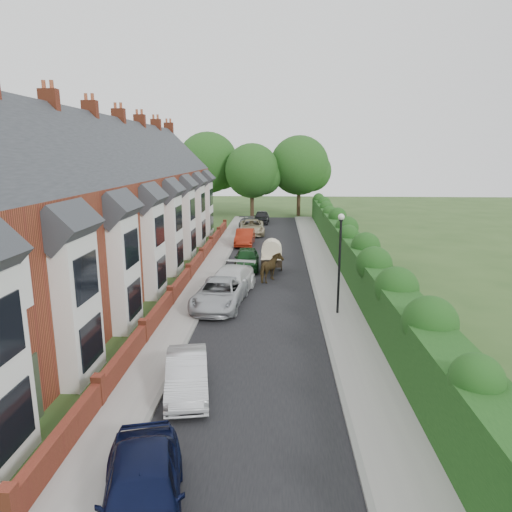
% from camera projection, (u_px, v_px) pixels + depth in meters
% --- Properties ---
extents(ground, '(140.00, 140.00, 0.00)m').
position_uv_depth(ground, '(269.00, 346.00, 19.37)').
color(ground, '#2D4C1E').
rests_on(ground, ground).
extents(road, '(6.00, 58.00, 0.02)m').
position_uv_depth(road, '(265.00, 277.00, 30.11)').
color(road, black).
rests_on(road, ground).
extents(pavement_hedge_side, '(2.20, 58.00, 0.12)m').
position_uv_depth(pavement_hedge_side, '(327.00, 277.00, 29.90)').
color(pavement_hedge_side, gray).
rests_on(pavement_hedge_side, ground).
extents(pavement_house_side, '(1.70, 58.00, 0.12)m').
position_uv_depth(pavement_house_side, '(207.00, 276.00, 30.28)').
color(pavement_house_side, gray).
rests_on(pavement_house_side, ground).
extents(kerb_hedge_side, '(0.18, 58.00, 0.13)m').
position_uv_depth(kerb_hedge_side, '(311.00, 277.00, 29.95)').
color(kerb_hedge_side, gray).
rests_on(kerb_hedge_side, ground).
extents(kerb_house_side, '(0.18, 58.00, 0.13)m').
position_uv_depth(kerb_house_side, '(219.00, 276.00, 30.24)').
color(kerb_house_side, gray).
rests_on(kerb_house_side, ground).
extents(hedge, '(2.10, 58.00, 2.85)m').
position_uv_depth(hedge, '(356.00, 255.00, 29.48)').
color(hedge, '#153C13').
rests_on(hedge, ground).
extents(terrace_row, '(9.05, 40.50, 11.50)m').
position_uv_depth(terrace_row, '(100.00, 211.00, 28.64)').
color(terrace_row, brown).
rests_on(terrace_row, ground).
extents(garden_wall_row, '(0.35, 40.35, 1.10)m').
position_uv_depth(garden_wall_row, '(189.00, 274.00, 29.27)').
color(garden_wall_row, brown).
rests_on(garden_wall_row, ground).
extents(lamppost, '(0.32, 0.32, 5.16)m').
position_uv_depth(lamppost, '(340.00, 251.00, 22.38)').
color(lamppost, black).
rests_on(lamppost, ground).
extents(tree_far_left, '(7.14, 6.80, 9.29)m').
position_uv_depth(tree_far_left, '(255.00, 172.00, 57.30)').
color(tree_far_left, '#332316').
rests_on(tree_far_left, ground).
extents(tree_far_right, '(7.98, 7.60, 10.31)m').
position_uv_depth(tree_far_right, '(302.00, 167.00, 58.82)').
color(tree_far_right, '#332316').
rests_on(tree_far_right, ground).
extents(tree_far_back, '(8.40, 8.00, 10.82)m').
position_uv_depth(tree_far_back, '(211.00, 164.00, 60.30)').
color(tree_far_back, '#332316').
rests_on(tree_far_back, ground).
extents(car_navy, '(2.87, 4.83, 1.54)m').
position_uv_depth(car_navy, '(142.00, 492.00, 9.94)').
color(car_navy, black).
rests_on(car_navy, ground).
extents(car_silver_a, '(2.08, 4.13, 1.30)m').
position_uv_depth(car_silver_a, '(187.00, 375.00, 15.50)').
color(car_silver_a, silver).
rests_on(car_silver_a, ground).
extents(car_silver_b, '(2.88, 5.43, 1.45)m').
position_uv_depth(car_silver_b, '(219.00, 294.00, 24.21)').
color(car_silver_b, '#AEB1B6').
rests_on(car_silver_b, ground).
extents(car_white, '(3.09, 5.72, 1.57)m').
position_uv_depth(car_white, '(230.00, 282.00, 26.13)').
color(car_white, silver).
rests_on(car_white, ground).
extents(car_green, '(1.88, 4.31, 1.45)m').
position_uv_depth(car_green, '(247.00, 258.00, 32.34)').
color(car_green, '#113815').
rests_on(car_green, ground).
extents(car_red, '(1.59, 4.41, 1.45)m').
position_uv_depth(car_red, '(245.00, 237.00, 40.58)').
color(car_red, maroon).
rests_on(car_red, ground).
extents(car_beige, '(2.79, 5.45, 1.47)m').
position_uv_depth(car_beige, '(252.00, 227.00, 46.02)').
color(car_beige, tan).
rests_on(car_beige, ground).
extents(car_grey, '(2.89, 4.94, 1.34)m').
position_uv_depth(car_grey, '(250.00, 225.00, 48.00)').
color(car_grey, '#585B60').
rests_on(car_grey, ground).
extents(car_black, '(1.84, 4.30, 1.45)m').
position_uv_depth(car_black, '(261.00, 217.00, 53.39)').
color(car_black, black).
rests_on(car_black, ground).
extents(horse, '(1.70, 2.29, 1.76)m').
position_uv_depth(horse, '(271.00, 268.00, 28.94)').
color(horse, '#413017').
rests_on(horse, ground).
extents(horse_cart, '(1.45, 3.20, 2.31)m').
position_uv_depth(horse_cart, '(272.00, 254.00, 31.03)').
color(horse_cart, black).
rests_on(horse_cart, ground).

